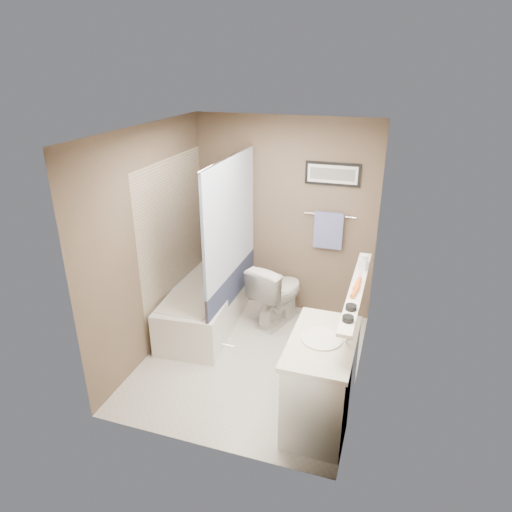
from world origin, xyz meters
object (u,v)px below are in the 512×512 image
(vanity, at_px, (321,383))
(glass_jar, at_px, (363,260))
(toilet, at_px, (277,292))
(candle_bowl_far, at_px, (351,307))
(soap_bottle, at_px, (362,262))
(hair_brush_front, at_px, (355,291))
(hair_brush_back, at_px, (357,284))
(candle_bowl_near, at_px, (348,319))
(bathtub, at_px, (205,307))

(vanity, relative_size, glass_jar, 9.00)
(toilet, bearing_deg, vanity, 136.49)
(candle_bowl_far, relative_size, soap_bottle, 0.59)
(toilet, distance_m, soap_bottle, 1.42)
(toilet, height_order, hair_brush_front, hair_brush_front)
(hair_brush_back, relative_size, glass_jar, 2.20)
(vanity, height_order, glass_jar, glass_jar)
(hair_brush_front, bearing_deg, hair_brush_back, 90.00)
(hair_brush_front, xyz_separation_m, soap_bottle, (0.00, 0.51, 0.05))
(hair_brush_back, xyz_separation_m, glass_jar, (0.00, 0.49, 0.03))
(soap_bottle, bearing_deg, hair_brush_back, -90.00)
(candle_bowl_near, distance_m, soap_bottle, 0.98)
(toilet, relative_size, soap_bottle, 5.09)
(bathtub, distance_m, candle_bowl_far, 2.25)
(hair_brush_back, bearing_deg, candle_bowl_far, -90.00)
(vanity, distance_m, soap_bottle, 1.20)
(candle_bowl_far, bearing_deg, hair_brush_back, 90.00)
(toilet, bearing_deg, candle_bowl_near, 140.04)
(toilet, relative_size, hair_brush_front, 3.53)
(bathtub, xyz_separation_m, candle_bowl_far, (1.79, -1.05, 0.89))
(candle_bowl_near, relative_size, glass_jar, 0.90)
(vanity, bearing_deg, hair_brush_back, 71.25)
(toilet, xyz_separation_m, soap_bottle, (1.00, -0.62, 0.80))
(vanity, bearing_deg, soap_bottle, 79.09)
(hair_brush_front, bearing_deg, toilet, 131.19)
(vanity, height_order, soap_bottle, soap_bottle)
(candle_bowl_far, height_order, hair_brush_back, hair_brush_back)
(bathtub, relative_size, hair_brush_front, 6.82)
(candle_bowl_far, xyz_separation_m, soap_bottle, (0.00, 0.80, 0.06))
(bathtub, xyz_separation_m, soap_bottle, (1.79, -0.25, 0.94))
(candle_bowl_near, relative_size, soap_bottle, 0.59)
(toilet, bearing_deg, candle_bowl_far, 143.20)
(toilet, xyz_separation_m, hair_brush_front, (1.00, -1.14, 0.75))
(bathtub, height_order, toilet, toilet)
(glass_jar, height_order, soap_bottle, soap_bottle)
(glass_jar, bearing_deg, bathtub, 175.93)
(glass_jar, relative_size, soap_bottle, 0.65)
(candle_bowl_near, distance_m, hair_brush_back, 0.62)
(hair_brush_front, bearing_deg, candle_bowl_near, -90.00)
(hair_brush_back, bearing_deg, bathtub, 160.99)
(toilet, xyz_separation_m, vanity, (0.81, -1.51, 0.01))
(vanity, distance_m, candle_bowl_near, 0.76)
(hair_brush_back, bearing_deg, vanity, -109.64)
(candle_bowl_far, bearing_deg, bathtub, 149.57)
(hair_brush_back, height_order, soap_bottle, soap_bottle)
(candle_bowl_far, height_order, hair_brush_front, hair_brush_front)
(candle_bowl_near, bearing_deg, hair_brush_back, 90.00)
(bathtub, relative_size, glass_jar, 15.00)
(vanity, xyz_separation_m, soap_bottle, (0.19, 0.89, 0.79))
(vanity, relative_size, candle_bowl_far, 10.00)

